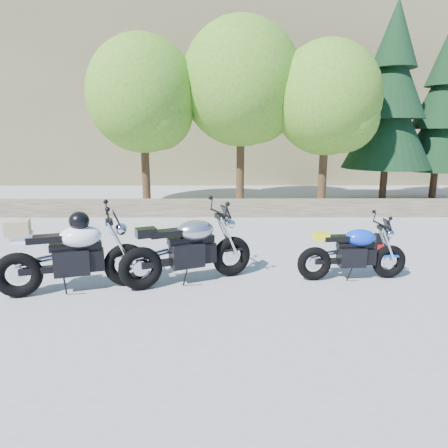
{
  "coord_description": "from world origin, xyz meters",
  "views": [
    {
      "loc": [
        0.18,
        -6.7,
        2.49
      ],
      "look_at": [
        0.2,
        1.0,
        0.75
      ],
      "focal_mm": 32.0,
      "sensor_mm": 36.0,
      "label": 1
    }
  ],
  "objects_px": {
    "white_bike": "(72,253)",
    "backpack": "(381,243)",
    "silver_bike": "(189,250)",
    "blue_bike": "(353,253)"
  },
  "relations": [
    {
      "from": "white_bike",
      "to": "backpack",
      "type": "distance_m",
      "value": 6.3
    },
    {
      "from": "silver_bike",
      "to": "blue_bike",
      "type": "xyz_separation_m",
      "value": [
        2.84,
        0.15,
        -0.1
      ]
    },
    {
      "from": "silver_bike",
      "to": "white_bike",
      "type": "distance_m",
      "value": 1.87
    },
    {
      "from": "backpack",
      "to": "white_bike",
      "type": "bearing_deg",
      "value": -156.23
    },
    {
      "from": "blue_bike",
      "to": "backpack",
      "type": "height_order",
      "value": "blue_bike"
    },
    {
      "from": "white_bike",
      "to": "backpack",
      "type": "xyz_separation_m",
      "value": [
        5.86,
        2.28,
        -0.46
      ]
    },
    {
      "from": "white_bike",
      "to": "backpack",
      "type": "height_order",
      "value": "white_bike"
    },
    {
      "from": "white_bike",
      "to": "backpack",
      "type": "bearing_deg",
      "value": 3.26
    },
    {
      "from": "silver_bike",
      "to": "blue_bike",
      "type": "height_order",
      "value": "silver_bike"
    },
    {
      "from": "blue_bike",
      "to": "white_bike",
      "type": "bearing_deg",
      "value": -178.19
    }
  ]
}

